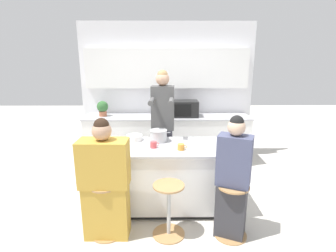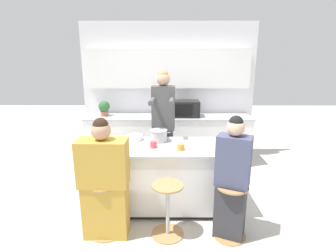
% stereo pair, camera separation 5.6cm
% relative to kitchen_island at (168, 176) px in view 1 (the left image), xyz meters
% --- Properties ---
extents(ground_plane, '(16.00, 16.00, 0.00)m').
position_rel_kitchen_island_xyz_m(ground_plane, '(0.00, 0.00, -0.45)').
color(ground_plane, beige).
extents(wall_back, '(3.42, 0.22, 2.70)m').
position_rel_kitchen_island_xyz_m(wall_back, '(0.00, 1.95, 1.09)').
color(wall_back, white).
rests_on(wall_back, ground_plane).
extents(back_counter, '(3.17, 0.64, 0.93)m').
position_rel_kitchen_island_xyz_m(back_counter, '(0.00, 1.64, 0.02)').
color(back_counter, white).
rests_on(back_counter, ground_plane).
extents(kitchen_island, '(1.81, 0.81, 0.89)m').
position_rel_kitchen_island_xyz_m(kitchen_island, '(0.00, 0.00, 0.00)').
color(kitchen_island, black).
rests_on(kitchen_island, ground_plane).
extents(bar_stool_leftmost, '(0.38, 0.38, 0.64)m').
position_rel_kitchen_island_xyz_m(bar_stool_leftmost, '(-0.72, -0.61, -0.11)').
color(bar_stool_leftmost, tan).
rests_on(bar_stool_leftmost, ground_plane).
extents(bar_stool_center, '(0.38, 0.38, 0.64)m').
position_rel_kitchen_island_xyz_m(bar_stool_center, '(0.00, -0.64, -0.11)').
color(bar_stool_center, tan).
rests_on(bar_stool_center, ground_plane).
extents(bar_stool_rightmost, '(0.38, 0.38, 0.64)m').
position_rel_kitchen_island_xyz_m(bar_stool_rightmost, '(0.72, -0.66, -0.11)').
color(bar_stool_rightmost, tan).
rests_on(bar_stool_rightmost, ground_plane).
extents(person_cooking, '(0.38, 0.61, 1.85)m').
position_rel_kitchen_island_xyz_m(person_cooking, '(-0.08, 0.65, 0.49)').
color(person_cooking, '#383842').
rests_on(person_cooking, ground_plane).
extents(person_wrapped_blanket, '(0.55, 0.30, 1.41)m').
position_rel_kitchen_island_xyz_m(person_wrapped_blanket, '(-0.71, -0.63, 0.21)').
color(person_wrapped_blanket, gold).
rests_on(person_wrapped_blanket, ground_plane).
extents(person_seated_near, '(0.42, 0.37, 1.44)m').
position_rel_kitchen_island_xyz_m(person_seated_near, '(0.72, -0.63, 0.21)').
color(person_seated_near, '#333338').
rests_on(person_seated_near, ground_plane).
extents(cooking_pot, '(0.33, 0.24, 0.16)m').
position_rel_kitchen_island_xyz_m(cooking_pot, '(-0.13, 0.19, 0.52)').
color(cooking_pot, '#B7BABC').
rests_on(cooking_pot, kitchen_island).
extents(fruit_bowl, '(0.23, 0.23, 0.07)m').
position_rel_kitchen_island_xyz_m(fruit_bowl, '(-0.48, 0.25, 0.48)').
color(fruit_bowl, white).
rests_on(fruit_bowl, kitchen_island).
extents(coffee_cup_near, '(0.12, 0.09, 0.08)m').
position_rel_kitchen_island_xyz_m(coffee_cup_near, '(-0.19, -0.08, 0.48)').
color(coffee_cup_near, '#DB4C51').
rests_on(coffee_cup_near, kitchen_island).
extents(coffee_cup_far, '(0.12, 0.09, 0.08)m').
position_rel_kitchen_island_xyz_m(coffee_cup_far, '(0.16, -0.17, 0.48)').
color(coffee_cup_far, orange).
rests_on(coffee_cup_far, kitchen_island).
extents(microwave, '(0.52, 0.38, 0.30)m').
position_rel_kitchen_island_xyz_m(microwave, '(0.32, 1.60, 0.63)').
color(microwave, black).
rests_on(microwave, back_counter).
extents(potted_plant, '(0.21, 0.21, 0.29)m').
position_rel_kitchen_island_xyz_m(potted_plant, '(-1.24, 1.64, 0.65)').
color(potted_plant, '#A86042').
rests_on(potted_plant, back_counter).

